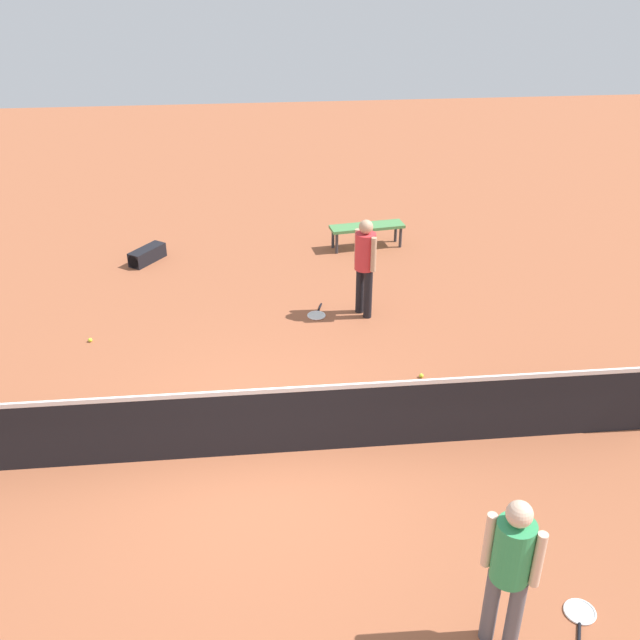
% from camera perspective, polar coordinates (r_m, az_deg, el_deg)
% --- Properties ---
extents(ground_plane, '(40.00, 40.00, 0.00)m').
position_cam_1_polar(ground_plane, '(9.30, -4.58, -10.37)').
color(ground_plane, '#9E5638').
extents(court_net, '(10.09, 0.09, 1.07)m').
position_cam_1_polar(court_net, '(8.99, -4.70, -7.90)').
color(court_net, '#4C4C51').
rests_on(court_net, ground_plane).
extents(player_near_side, '(0.46, 0.50, 1.70)m').
position_cam_1_polar(player_near_side, '(11.91, 3.53, 4.73)').
color(player_near_side, black).
rests_on(player_near_side, ground_plane).
extents(player_far_side, '(0.48, 0.48, 1.70)m').
position_cam_1_polar(player_far_side, '(6.80, 14.69, -18.02)').
color(player_far_side, '#595960').
rests_on(player_far_side, ground_plane).
extents(tennis_racket_near_player, '(0.39, 0.61, 0.03)m').
position_cam_1_polar(tennis_racket_near_player, '(12.29, -0.28, 0.43)').
color(tennis_racket_near_player, white).
rests_on(tennis_racket_near_player, ground_plane).
extents(tennis_racket_far_player, '(0.42, 0.60, 0.03)m').
position_cam_1_polar(tennis_racket_far_player, '(7.95, 19.68, -20.89)').
color(tennis_racket_far_player, white).
rests_on(tennis_racket_far_player, ground_plane).
extents(tennis_ball_near_player, '(0.07, 0.07, 0.07)m').
position_cam_1_polar(tennis_ball_near_player, '(12.08, -17.60, -1.51)').
color(tennis_ball_near_player, '#C6E033').
rests_on(tennis_ball_near_player, ground_plane).
extents(tennis_ball_by_net, '(0.07, 0.07, 0.07)m').
position_cam_1_polar(tennis_ball_by_net, '(10.47, 8.86, -5.41)').
color(tennis_ball_by_net, '#C6E033').
rests_on(tennis_ball_by_net, ground_plane).
extents(tennis_ball_midcourt, '(0.07, 0.07, 0.07)m').
position_cam_1_polar(tennis_ball_midcourt, '(10.24, -17.17, -7.37)').
color(tennis_ball_midcourt, '#C6E033').
rests_on(tennis_ball_midcourt, ground_plane).
extents(tennis_ball_baseline, '(0.07, 0.07, 0.07)m').
position_cam_1_polar(tennis_ball_baseline, '(10.74, 7.93, -4.35)').
color(tennis_ball_baseline, '#C6E033').
rests_on(tennis_ball_baseline, ground_plane).
extents(courtside_bench, '(1.54, 0.60, 0.48)m').
position_cam_1_polar(courtside_bench, '(14.80, 3.69, 7.20)').
color(courtside_bench, '#4C8C4C').
rests_on(courtside_bench, ground_plane).
extents(equipment_bag, '(0.70, 0.81, 0.28)m').
position_cam_1_polar(equipment_bag, '(14.60, -13.50, 4.94)').
color(equipment_bag, black).
rests_on(equipment_bag, ground_plane).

